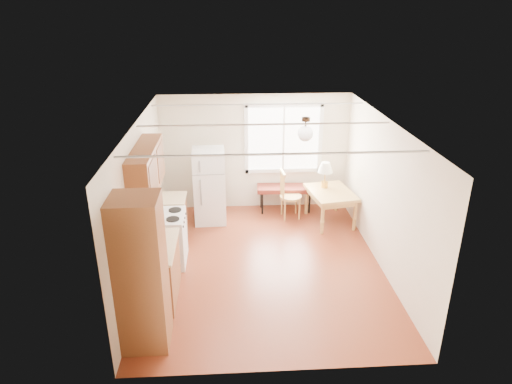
{
  "coord_description": "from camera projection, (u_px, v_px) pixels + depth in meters",
  "views": [
    {
      "loc": [
        -0.56,
        -6.83,
        4.2
      ],
      "look_at": [
        -0.11,
        0.52,
        1.15
      ],
      "focal_mm": 32.0,
      "sensor_mm": 36.0,
      "label": 1
    }
  ],
  "objects": [
    {
      "name": "refrigerator",
      "position": [
        210.0,
        186.0,
        9.25
      ],
      "size": [
        0.65,
        0.67,
        1.54
      ],
      "rotation": [
        0.0,
        0.0,
        0.03
      ],
      "color": "white",
      "rests_on": "ground"
    },
    {
      "name": "kettle",
      "position": [
        155.0,
        227.0,
        7.08
      ],
      "size": [
        0.1,
        0.1,
        0.2
      ],
      "color": "red",
      "rests_on": "kitchen_run"
    },
    {
      "name": "coffee_maker",
      "position": [
        147.0,
        255.0,
        6.24
      ],
      "size": [
        0.16,
        0.22,
        0.32
      ],
      "rotation": [
        0.0,
        0.0,
        -0.01
      ],
      "color": "black",
      "rests_on": "kitchen_run"
    },
    {
      "name": "dining_table",
      "position": [
        331.0,
        196.0,
        9.27
      ],
      "size": [
        0.99,
        1.21,
        0.68
      ],
      "rotation": [
        0.0,
        0.0,
        0.17
      ],
      "color": "#B48845",
      "rests_on": "ground"
    },
    {
      "name": "kitchen_run",
      "position": [
        155.0,
        242.0,
        6.93
      ],
      "size": [
        0.65,
        3.4,
        2.2
      ],
      "color": "brown",
      "rests_on": "ground"
    },
    {
      "name": "pendant_light",
      "position": [
        305.0,
        133.0,
        7.49
      ],
      "size": [
        0.26,
        0.26,
        0.4
      ],
      "color": "#312115",
      "rests_on": "room_shell"
    },
    {
      "name": "window_unit",
      "position": [
        284.0,
        139.0,
        9.66
      ],
      "size": [
        1.64,
        0.05,
        1.51
      ],
      "color": "white",
      "rests_on": "room_shell"
    },
    {
      "name": "table_lamp",
      "position": [
        325.0,
        169.0,
        9.28
      ],
      "size": [
        0.31,
        0.31,
        0.54
      ],
      "rotation": [
        0.0,
        0.0,
        -0.04
      ],
      "color": "gold",
      "rests_on": "dining_table"
    },
    {
      "name": "bench",
      "position": [
        285.0,
        189.0,
        9.83
      ],
      "size": [
        1.23,
        0.51,
        0.56
      ],
      "rotation": [
        0.0,
        0.0,
        -0.05
      ],
      "color": "#5E1E16",
      "rests_on": "ground"
    },
    {
      "name": "room_shell",
      "position": [
        264.0,
        198.0,
        7.46
      ],
      "size": [
        4.6,
        5.6,
        2.62
      ],
      "color": "#5D2213",
      "rests_on": "ground"
    },
    {
      "name": "chair",
      "position": [
        286.0,
        191.0,
        9.46
      ],
      "size": [
        0.46,
        0.45,
        1.03
      ],
      "rotation": [
        0.0,
        0.0,
        0.1
      ],
      "color": "#B48845",
      "rests_on": "ground"
    }
  ]
}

